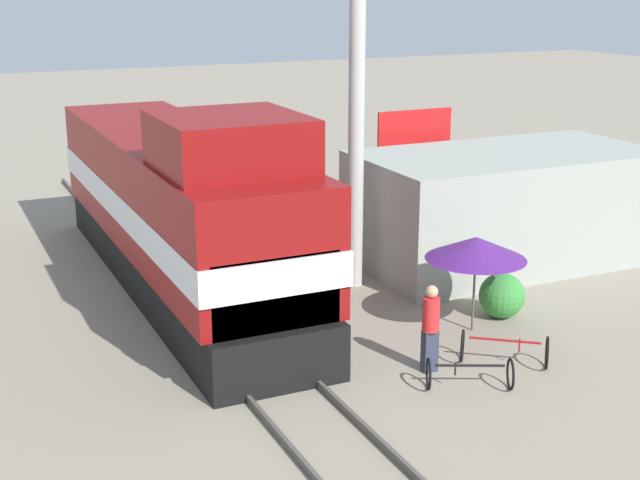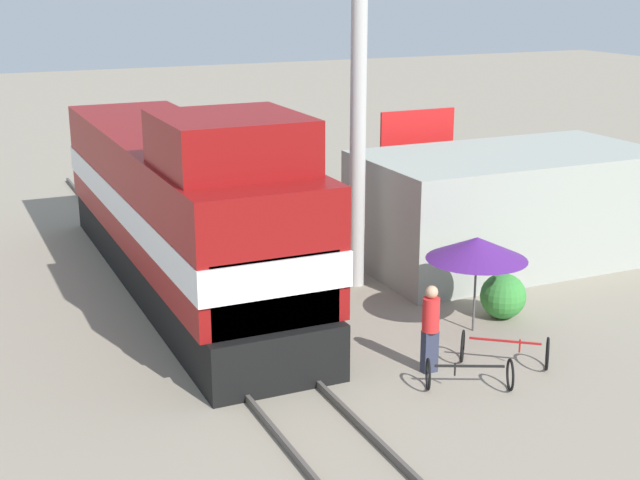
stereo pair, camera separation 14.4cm
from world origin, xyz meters
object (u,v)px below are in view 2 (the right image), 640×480
person_bystander (431,325)px  bicycle (505,349)px  billboard_sign (417,143)px  vendor_umbrella (477,248)px  locomotive (184,210)px  bicycle_spare (469,374)px  utility_pole (359,73)px

person_bystander → bicycle: 1.70m
bicycle → billboard_sign: bearing=18.4°
vendor_umbrella → person_bystander: size_ratio=1.23×
locomotive → person_bystander: locomotive is taller
person_bystander → bicycle: size_ratio=1.01×
billboard_sign → bicycle: 9.71m
locomotive → bicycle: bearing=-56.9°
bicycle_spare → vendor_umbrella: bearing=170.1°
locomotive → person_bystander: 7.36m
bicycle_spare → utility_pole: bearing=-161.4°
utility_pole → person_bystander: (-1.02, -5.26, -4.34)m
locomotive → billboard_sign: bearing=13.8°
bicycle → locomotive: bearing=70.5°
bicycle → bicycle_spare: size_ratio=1.04×
person_bystander → bicycle_spare: person_bystander is taller
vendor_umbrella → person_bystander: 2.62m
billboard_sign → bicycle_spare: bearing=-114.6°
utility_pole → billboard_sign: (3.58, 3.23, -2.47)m
vendor_umbrella → person_bystander: bearing=-144.4°
utility_pole → bicycle_spare: size_ratio=6.15×
locomotive → bicycle_spare: size_ratio=7.96×
billboard_sign → bicycle_spare: 10.74m
bicycle_spare → bicycle: bearing=142.0°
bicycle → bicycle_spare: (-1.27, -0.63, -0.03)m
billboard_sign → person_bystander: bearing=-118.5°
person_bystander → bicycle: person_bystander is taller
utility_pole → vendor_umbrella: bearing=-75.8°
person_bystander → bicycle: bearing=-13.8°
locomotive → billboard_sign: locomotive is taller
person_bystander → bicycle_spare: (0.26, -1.01, -0.66)m
billboard_sign → utility_pole: bearing=-138.0°
utility_pole → bicycle: (0.51, -5.64, -4.97)m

